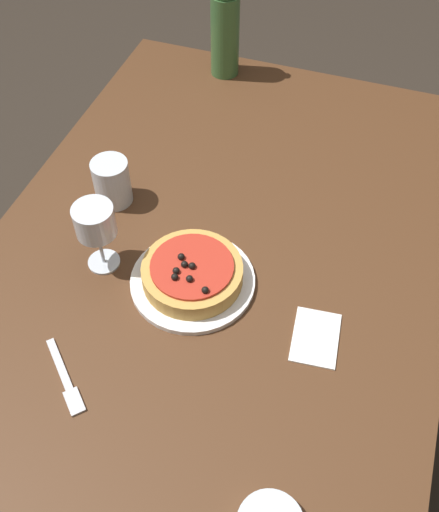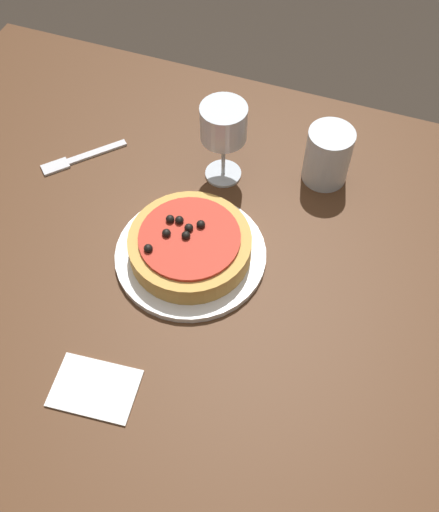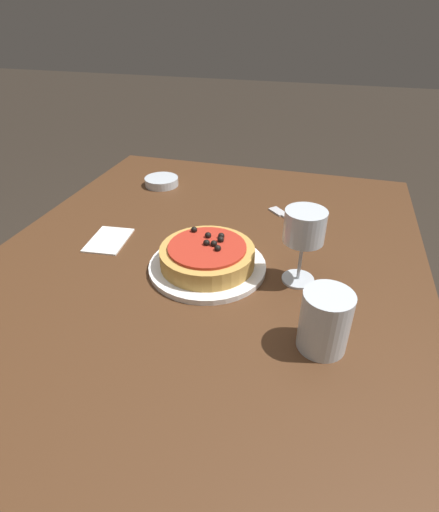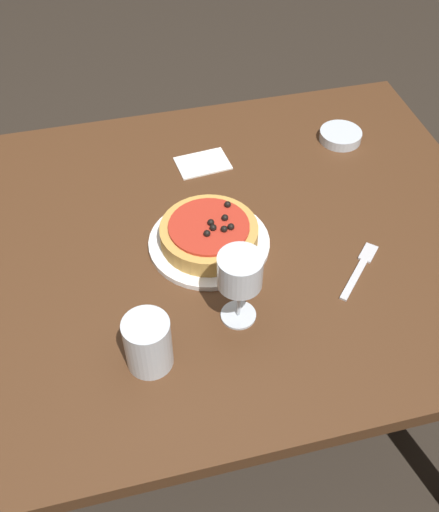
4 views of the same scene
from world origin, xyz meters
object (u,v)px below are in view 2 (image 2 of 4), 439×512
object	(u,v)px
dining_table	(236,307)
dinner_plate	(191,255)
water_cup	(328,156)
fork	(79,158)
pizza	(190,245)
wine_glass	(224,126)

from	to	relation	value
dining_table	dinner_plate	xyz separation A→B (m)	(-0.09, 0.02, 0.09)
dining_table	dinner_plate	bearing A→B (deg)	168.10
dining_table	water_cup	bearing A→B (deg)	74.13
dining_table	dinner_plate	world-z (taller)	dinner_plate
dining_table	fork	distance (m)	0.40
dinner_plate	water_cup	bearing A→B (deg)	56.65
dinner_plate	pizza	distance (m)	0.03
dinner_plate	wine_glass	xyz separation A→B (m)	(-0.01, 0.19, 0.11)
wine_glass	dinner_plate	bearing A→B (deg)	-86.82
dining_table	fork	size ratio (longest dim) A/B	10.76
dinner_plate	water_cup	size ratio (longest dim) A/B	2.33
water_cup	wine_glass	bearing A→B (deg)	-161.68
dining_table	wine_glass	world-z (taller)	wine_glass
dinner_plate	pizza	bearing A→B (deg)	171.62
wine_glass	fork	distance (m)	0.29
fork	water_cup	bearing A→B (deg)	147.82
water_cup	pizza	bearing A→B (deg)	-123.39
wine_glass	water_cup	xyz separation A→B (m)	(0.17, 0.06, -0.07)
dining_table	pizza	distance (m)	0.15
water_cup	fork	world-z (taller)	water_cup
dining_table	water_cup	world-z (taller)	water_cup
pizza	dining_table	bearing A→B (deg)	-11.89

